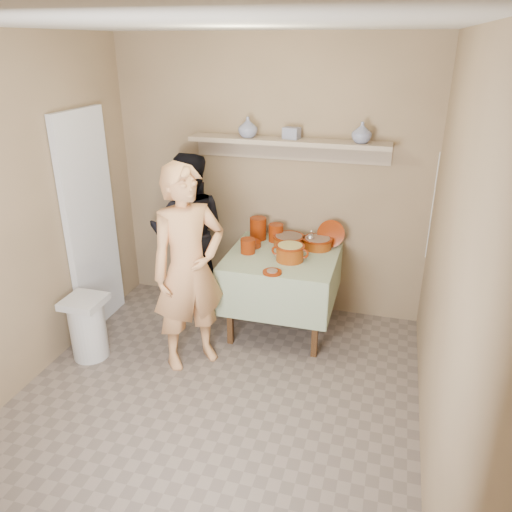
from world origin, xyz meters
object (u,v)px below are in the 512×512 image
(serving_table, at_px, (282,266))
(cazuela_rice, at_px, (290,251))
(person_helper, at_px, (189,233))
(trash_bin, at_px, (88,327))
(person_cook, at_px, (189,269))

(serving_table, bearing_deg, cazuela_rice, -52.89)
(person_helper, bearing_deg, trash_bin, 50.93)
(person_cook, distance_m, cazuela_rice, 0.91)
(cazuela_rice, bearing_deg, person_helper, 163.30)
(cazuela_rice, relative_size, trash_bin, 0.59)
(trash_bin, bearing_deg, person_helper, 66.34)
(serving_table, height_order, trash_bin, serving_table)
(person_cook, xyz_separation_m, serving_table, (0.60, 0.71, -0.21))
(person_cook, xyz_separation_m, person_helper, (-0.39, 0.92, -0.07))
(person_cook, relative_size, trash_bin, 3.04)
(cazuela_rice, bearing_deg, trash_bin, -153.53)
(person_helper, distance_m, trash_bin, 1.31)
(person_cook, relative_size, cazuela_rice, 5.17)
(person_cook, height_order, serving_table, person_cook)
(person_cook, distance_m, trash_bin, 1.06)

